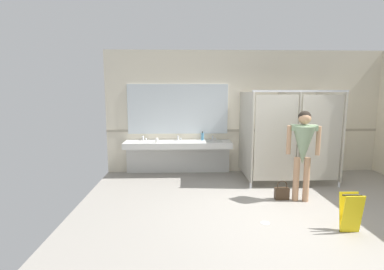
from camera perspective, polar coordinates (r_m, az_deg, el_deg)
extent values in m
cube|color=gray|center=(5.37, 16.77, -14.29)|extent=(7.07, 5.40, 0.10)
cube|color=beige|center=(7.35, 11.21, 4.45)|extent=(7.07, 0.12, 3.00)
cube|color=#9E937F|center=(7.33, 11.22, 0.92)|extent=(7.07, 0.01, 0.06)
cube|color=silver|center=(6.90, -2.82, -1.86)|extent=(2.55, 0.56, 0.14)
cube|color=silver|center=(7.22, -2.76, -4.75)|extent=(2.55, 0.08, 0.69)
cube|color=#ADADA8|center=(6.93, -9.88, -1.76)|extent=(0.42, 0.31, 0.11)
cylinder|color=silver|center=(7.13, -9.65, -0.61)|extent=(0.04, 0.04, 0.11)
cylinder|color=silver|center=(7.07, -9.72, -0.32)|extent=(0.03, 0.11, 0.03)
sphere|color=silver|center=(7.14, -9.08, -0.80)|extent=(0.04, 0.04, 0.04)
cube|color=#ADADA8|center=(6.86, -2.82, -1.75)|extent=(0.42, 0.31, 0.11)
cylinder|color=silver|center=(7.07, -2.80, -0.59)|extent=(0.04, 0.04, 0.11)
cylinder|color=silver|center=(7.00, -2.81, -0.29)|extent=(0.03, 0.11, 0.03)
sphere|color=silver|center=(7.08, -2.23, -0.77)|extent=(0.04, 0.04, 0.04)
cube|color=#ADADA8|center=(6.90, 4.26, -1.70)|extent=(0.42, 0.31, 0.11)
cylinder|color=silver|center=(7.10, 4.08, -0.55)|extent=(0.04, 0.04, 0.11)
cylinder|color=silver|center=(7.04, 4.13, -0.26)|extent=(0.03, 0.11, 0.03)
sphere|color=silver|center=(7.12, 4.63, -0.73)|extent=(0.04, 0.04, 0.04)
cube|color=silver|center=(7.09, -2.83, 5.14)|extent=(2.45, 0.02, 1.21)
cube|color=#B2AD9E|center=(6.61, 10.58, 0.19)|extent=(0.03, 1.36, 1.88)
cylinder|color=silver|center=(6.25, 11.55, -9.74)|extent=(0.05, 0.05, 0.12)
cube|color=#B2AD9E|center=(6.87, 18.28, 0.22)|extent=(0.03, 1.36, 1.88)
cylinder|color=silver|center=(6.53, 19.73, -9.29)|extent=(0.05, 0.05, 0.12)
cube|color=#B2AD9E|center=(7.25, 25.29, 0.25)|extent=(0.03, 1.36, 1.88)
cylinder|color=silver|center=(6.92, 27.09, -8.71)|extent=(0.05, 0.05, 0.12)
cube|color=#B2AD9E|center=(6.11, 16.19, -0.68)|extent=(0.86, 0.06, 1.78)
cube|color=#B2AD9E|center=(6.47, 24.16, -0.60)|extent=(0.86, 0.07, 1.78)
cube|color=#B7BABF|center=(6.20, 20.75, 8.14)|extent=(1.94, 0.04, 0.04)
cylinder|color=tan|center=(5.73, 21.70, -8.22)|extent=(0.11, 0.11, 0.82)
cylinder|color=tan|center=(5.69, 19.91, -8.22)|extent=(0.11, 0.11, 0.82)
cone|color=gray|center=(5.57, 21.15, -1.89)|extent=(0.47, 0.47, 0.70)
cube|color=gray|center=(5.52, 21.33, 1.38)|extent=(0.47, 0.25, 0.10)
cylinder|color=tan|center=(5.61, 23.73, -1.04)|extent=(0.08, 0.08, 0.52)
cylinder|color=tan|center=(5.51, 18.63, -0.93)|extent=(0.08, 0.08, 0.52)
sphere|color=tan|center=(5.50, 21.43, 3.15)|extent=(0.22, 0.22, 0.22)
sphere|color=black|center=(5.51, 21.41, 3.31)|extent=(0.23, 0.23, 0.23)
cube|color=#3F2D1E|center=(5.77, 17.34, -11.00)|extent=(0.26, 0.12, 0.22)
torus|color=#3F2D1E|center=(5.72, 17.41, -9.58)|extent=(0.20, 0.02, 0.20)
cylinder|color=teal|center=(7.05, 2.08, -0.32)|extent=(0.07, 0.07, 0.18)
cylinder|color=black|center=(7.04, 2.09, 0.54)|extent=(0.03, 0.03, 0.04)
cylinder|color=white|center=(6.77, -7.00, -1.05)|extent=(0.07, 0.07, 0.11)
cube|color=yellow|center=(4.79, 29.20, -13.55)|extent=(0.28, 0.10, 0.57)
cube|color=yellow|center=(4.86, 28.65, -13.19)|extent=(0.28, 0.10, 0.57)
cylinder|color=black|center=(4.74, 29.16, -10.34)|extent=(0.28, 0.02, 0.02)
cylinder|color=#B7BABF|center=(4.77, 14.29, -16.50)|extent=(0.14, 0.14, 0.01)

